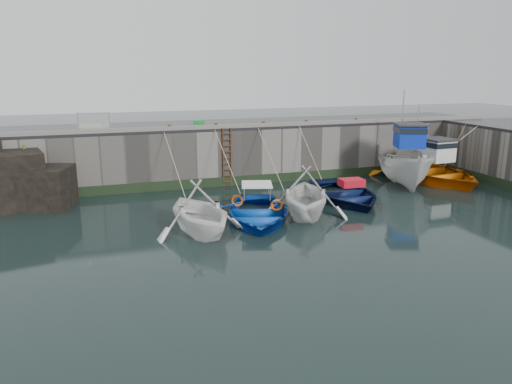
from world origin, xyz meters
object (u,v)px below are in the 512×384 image
object	(u,v)px
bollard_e	(356,121)
fish_crate	(199,123)
boat_near_white	(200,232)
boat_far_white	(405,165)
boat_far_orange	(428,171)
ladder	(227,157)
boat_near_blue	(257,219)
bollard_b	(216,126)
boat_near_navy	(344,200)
bollard_a	(170,127)
boat_near_blacktrim	(305,215)
bollard_d	(306,122)
bollard_c	(263,124)

from	to	relation	value
bollard_e	fish_crate	bearing A→B (deg)	169.98
boat_near_white	boat_far_white	bearing A→B (deg)	10.30
boat_far_orange	ladder	bearing A→B (deg)	166.08
ladder	bollard_e	bearing A→B (deg)	2.40
ladder	bollard_e	xyz separation A→B (m)	(8.00, 0.34, 1.71)
ladder	fish_crate	bearing A→B (deg)	119.74
boat_near_blue	bollard_b	size ratio (longest dim) A/B	19.49
boat_near_navy	fish_crate	bearing A→B (deg)	135.11
ladder	fish_crate	xyz separation A→B (m)	(-1.11, 1.95, 1.72)
boat_near_blue	fish_crate	world-z (taller)	fish_crate
fish_crate	bollard_b	bearing A→B (deg)	-49.32
bollard_a	bollard_e	size ratio (longest dim) A/B	1.00
boat_near_blue	boat_near_blacktrim	xyz separation A→B (m)	(2.20, -0.07, 0.00)
boat_far_white	boat_far_orange	bearing A→B (deg)	35.39
boat_near_blacktrim	boat_far_white	bearing A→B (deg)	49.12
boat_near_white	bollard_d	bearing A→B (deg)	33.93
boat_near_white	bollard_d	world-z (taller)	bollard_d
ladder	boat_near_navy	bearing A→B (deg)	-45.26
boat_near_navy	boat_far_white	distance (m)	5.36
bollard_a	fish_crate	bearing A→B (deg)	40.44
boat_near_white	bollard_b	size ratio (longest dim) A/B	16.20
boat_near_blue	boat_far_orange	world-z (taller)	boat_far_orange
boat_near_white	boat_near_navy	world-z (taller)	boat_near_white
boat_near_blacktrim	bollard_c	size ratio (longest dim) A/B	16.81
fish_crate	bollard_a	world-z (taller)	fish_crate
boat_near_navy	bollard_d	xyz separation A→B (m)	(0.15, 5.03, 3.30)
fish_crate	ladder	bearing A→B (deg)	-40.38
ladder	bollard_d	size ratio (longest dim) A/B	11.43
boat_near_white	fish_crate	world-z (taller)	fish_crate
bollard_b	bollard_e	xyz separation A→B (m)	(8.50, 0.00, 0.00)
ladder	bollard_a	size ratio (longest dim) A/B	11.43
fish_crate	bollard_c	size ratio (longest dim) A/B	2.16
bollard_c	boat_near_white	bearing A→B (deg)	-124.77
boat_near_blacktrim	boat_near_white	bearing A→B (deg)	-146.43
bollard_c	boat_near_navy	bearing A→B (deg)	-64.03
bollard_a	ladder	bearing A→B (deg)	-6.38
bollard_d	bollard_e	size ratio (longest dim) A/B	1.00
boat_near_blacktrim	bollard_a	bearing A→B (deg)	148.19
bollard_a	bollard_d	world-z (taller)	same
boat_near_blacktrim	bollard_e	world-z (taller)	bollard_e
bollard_c	boat_far_orange	bearing A→B (deg)	-14.79
boat_far_orange	fish_crate	size ratio (longest dim) A/B	12.90
ladder	bollard_e	distance (m)	8.19
fish_crate	bollard_d	distance (m)	6.13
bollard_e	bollard_b	bearing A→B (deg)	180.00
boat_far_orange	bollard_b	distance (m)	12.57
bollard_e	boat_near_blue	bearing A→B (deg)	-141.46
boat_near_white	boat_far_white	size ratio (longest dim) A/B	0.65
boat_near_blue	bollard_b	xyz separation A→B (m)	(-0.09, 6.70, 3.30)
boat_near_blue	boat_far_orange	distance (m)	12.66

